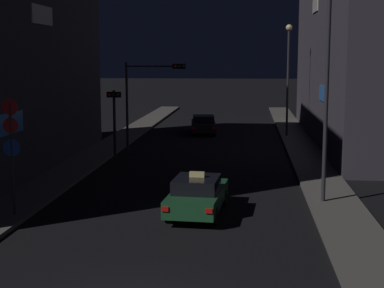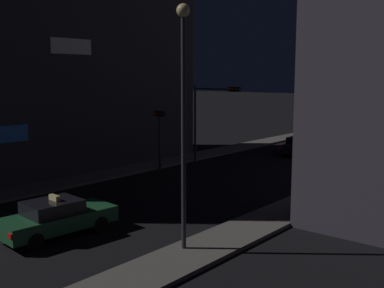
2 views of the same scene
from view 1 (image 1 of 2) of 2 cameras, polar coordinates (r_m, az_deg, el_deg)
sidewalk_left at (r=40.27m, az=-7.40°, el=0.19°), size 2.10×56.68×0.16m
sidewalk_right at (r=39.43m, az=10.45°, el=-0.06°), size 2.10×56.68×0.16m
taxi at (r=21.86m, az=0.52°, el=-4.96°), size 2.13×4.57×1.62m
far_car at (r=44.73m, az=1.11°, el=1.92°), size 2.21×4.60×1.42m
traffic_light_overhead at (r=37.06m, az=-4.25°, el=5.53°), size 3.81×0.42×5.49m
traffic_light_left_kerb at (r=33.89m, az=-7.57°, el=3.29°), size 0.80×0.42×3.94m
sign_pole_left at (r=21.87m, az=-17.12°, el=-0.17°), size 0.63×0.10×4.19m
street_lamp_near_block at (r=23.25m, az=13.02°, el=7.11°), size 0.45×0.45×8.27m
street_lamp_far_block at (r=42.87m, az=9.33°, el=7.56°), size 0.46×0.46×7.96m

